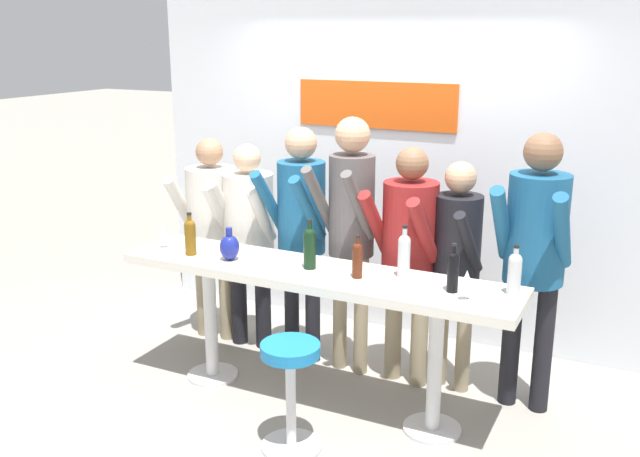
# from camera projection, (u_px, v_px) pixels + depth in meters

# --- Properties ---
(ground_plane) EXTENTS (40.00, 40.00, 0.00)m
(ground_plane) POSITION_uv_depth(u_px,v_px,m) (315.00, 401.00, 4.75)
(ground_plane) COLOR gray
(back_wall) EXTENTS (4.22, 0.12, 2.69)m
(back_wall) POSITION_uv_depth(u_px,v_px,m) (395.00, 167.00, 5.64)
(back_wall) COLOR silver
(back_wall) RESTS_ON ground_plane
(tasting_table) EXTENTS (2.62, 0.56, 0.93)m
(tasting_table) POSITION_uv_depth(u_px,v_px,m) (314.00, 290.00, 4.54)
(tasting_table) COLOR silver
(tasting_table) RESTS_ON ground_plane
(bar_stool) EXTENTS (0.36, 0.36, 0.67)m
(bar_stool) POSITION_uv_depth(u_px,v_px,m) (291.00, 380.00, 4.11)
(bar_stool) COLOR silver
(bar_stool) RESTS_ON ground_plane
(person_far_left) EXTENTS (0.48, 0.56, 1.61)m
(person_far_left) POSITION_uv_depth(u_px,v_px,m) (211.00, 218.00, 5.52)
(person_far_left) COLOR gray
(person_far_left) RESTS_ON ground_plane
(person_left) EXTENTS (0.48, 0.55, 1.59)m
(person_left) POSITION_uv_depth(u_px,v_px,m) (248.00, 225.00, 5.36)
(person_left) COLOR black
(person_left) RESTS_ON ground_plane
(person_center_left) EXTENTS (0.45, 0.57, 1.74)m
(person_center_left) POSITION_uv_depth(u_px,v_px,m) (301.00, 218.00, 5.11)
(person_center_left) COLOR black
(person_center_left) RESTS_ON ground_plane
(person_center) EXTENTS (0.41, 0.56, 1.84)m
(person_center) POSITION_uv_depth(u_px,v_px,m) (351.00, 215.00, 4.89)
(person_center) COLOR gray
(person_center) RESTS_ON ground_plane
(person_center_right) EXTENTS (0.50, 0.59, 1.66)m
(person_center_right) POSITION_uv_depth(u_px,v_px,m) (409.00, 241.00, 4.76)
(person_center_right) COLOR gray
(person_center_right) RESTS_ON ground_plane
(person_right) EXTENTS (0.44, 0.54, 1.58)m
(person_right) POSITION_uv_depth(u_px,v_px,m) (456.00, 251.00, 4.69)
(person_right) COLOR gray
(person_right) RESTS_ON ground_plane
(person_far_right) EXTENTS (0.46, 0.57, 1.81)m
(person_far_right) POSITION_uv_depth(u_px,v_px,m) (535.00, 243.00, 4.40)
(person_far_right) COLOR black
(person_far_right) RESTS_ON ground_plane
(wine_bottle_0) EXTENTS (0.07, 0.07, 0.29)m
(wine_bottle_0) POSITION_uv_depth(u_px,v_px,m) (453.00, 270.00, 4.09)
(wine_bottle_0) COLOR black
(wine_bottle_0) RESTS_ON tasting_table
(wine_bottle_1) EXTENTS (0.08, 0.08, 0.32)m
(wine_bottle_1) POSITION_uv_depth(u_px,v_px,m) (310.00, 246.00, 4.49)
(wine_bottle_1) COLOR black
(wine_bottle_1) RESTS_ON tasting_table
(wine_bottle_2) EXTENTS (0.07, 0.07, 0.27)m
(wine_bottle_2) POSITION_uv_depth(u_px,v_px,m) (357.00, 258.00, 4.33)
(wine_bottle_2) COLOR #4C1E0F
(wine_bottle_2) RESTS_ON tasting_table
(wine_bottle_3) EXTENTS (0.08, 0.08, 0.33)m
(wine_bottle_3) POSITION_uv_depth(u_px,v_px,m) (404.00, 254.00, 4.33)
(wine_bottle_3) COLOR #B7BCC1
(wine_bottle_3) RESTS_ON tasting_table
(wine_bottle_4) EXTENTS (0.08, 0.08, 0.29)m
(wine_bottle_4) POSITION_uv_depth(u_px,v_px,m) (515.00, 272.00, 4.05)
(wine_bottle_4) COLOR #B7BCC1
(wine_bottle_4) RESTS_ON tasting_table
(wine_bottle_5) EXTENTS (0.08, 0.08, 0.29)m
(wine_bottle_5) POSITION_uv_depth(u_px,v_px,m) (190.00, 235.00, 4.78)
(wine_bottle_5) COLOR brown
(wine_bottle_5) RESTS_ON tasting_table
(wine_glass_0) EXTENTS (0.07, 0.07, 0.18)m
(wine_glass_0) POSITION_uv_depth(u_px,v_px,m) (163.00, 231.00, 4.92)
(wine_glass_0) COLOR silver
(wine_glass_0) RESTS_ON tasting_table
(wine_glass_1) EXTENTS (0.07, 0.07, 0.18)m
(wine_glass_1) POSITION_uv_depth(u_px,v_px,m) (467.00, 279.00, 3.96)
(wine_glass_1) COLOR silver
(wine_glass_1) RESTS_ON tasting_table
(decorative_vase) EXTENTS (0.13, 0.13, 0.22)m
(decorative_vase) POSITION_uv_depth(u_px,v_px,m) (229.00, 247.00, 4.68)
(decorative_vase) COLOR navy
(decorative_vase) RESTS_ON tasting_table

